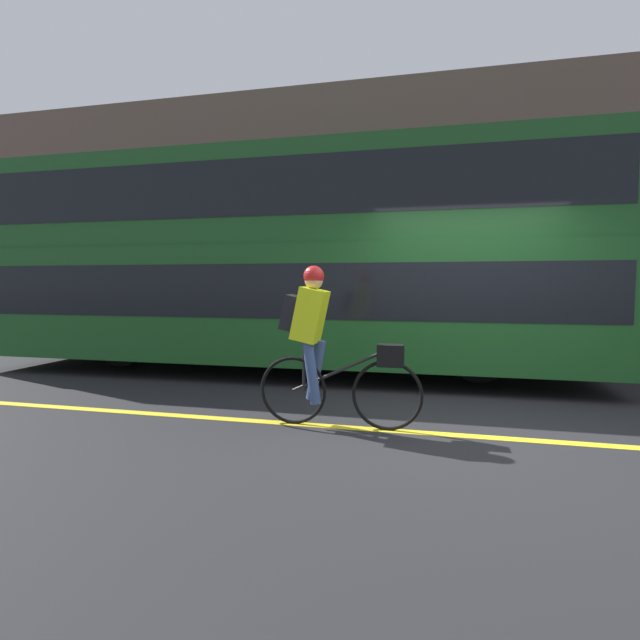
% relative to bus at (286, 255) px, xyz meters
% --- Properties ---
extents(ground_plane, '(80.00, 80.00, 0.00)m').
position_rel_bus_xyz_m(ground_plane, '(2.81, -2.68, -1.93)').
color(ground_plane, '#232326').
extents(road_center_line, '(50.00, 0.14, 0.01)m').
position_rel_bus_xyz_m(road_center_line, '(2.81, -2.88, -1.93)').
color(road_center_line, yellow).
rests_on(road_center_line, ground_plane).
extents(sidewalk_curb, '(60.00, 2.01, 0.14)m').
position_rel_bus_xyz_m(sidewalk_curb, '(2.81, 3.08, -1.86)').
color(sidewalk_curb, gray).
rests_on(sidewalk_curb, ground_plane).
extents(building_facade, '(60.00, 0.30, 6.24)m').
position_rel_bus_xyz_m(building_facade, '(2.81, 4.24, 1.19)').
color(building_facade, brown).
rests_on(building_facade, ground_plane).
extents(bus, '(9.79, 2.45, 3.47)m').
position_rel_bus_xyz_m(bus, '(0.00, 0.00, 0.00)').
color(bus, black).
rests_on(bus, ground_plane).
extents(cyclist_on_bike, '(1.70, 0.32, 1.66)m').
position_rel_bus_xyz_m(cyclist_on_bike, '(1.31, -2.88, -1.04)').
color(cyclist_on_bike, black).
rests_on(cyclist_on_bike, ground_plane).
extents(street_sign_post, '(0.36, 0.09, 2.66)m').
position_rel_bus_xyz_m(street_sign_post, '(-0.02, 2.98, -0.31)').
color(street_sign_post, '#59595B').
rests_on(street_sign_post, sidewalk_curb).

